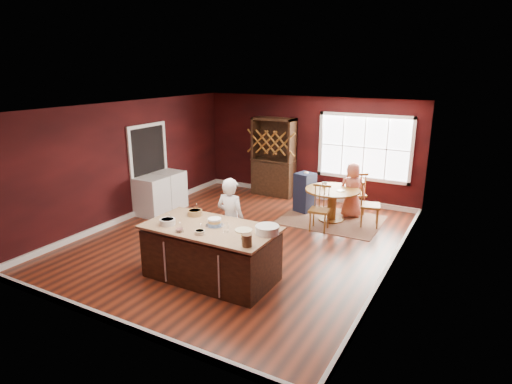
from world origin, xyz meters
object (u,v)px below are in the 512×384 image
high_chair (305,192)px  toddler (308,179)px  kitchen_island (211,254)px  baker (231,220)px  layer_cake (215,222)px  seated_woman (352,190)px  chair_south (320,208)px  hutch (274,157)px  dining_table (332,198)px  washer (152,196)px  chair_east (370,203)px  dryer (170,190)px  chair_north (355,192)px

high_chair → toddler: bearing=66.4°
kitchen_island → baker: 0.82m
layer_cake → seated_woman: 4.24m
chair_south → hutch: size_ratio=0.47×
baker → hutch: bearing=-71.5°
layer_cake → hutch: hutch is taller
high_chair → toddler: 0.32m
kitchen_island → high_chair: 3.96m
dining_table → washer: 4.24m
chair_east → chair_south: size_ratio=1.06×
high_chair → dryer: size_ratio=1.08×
chair_east → dining_table: bearing=78.6°
dining_table → washer: washer is taller
chair_south → chair_north: (0.35, 1.45, 0.03)m
chair_north → dryer: (-4.19, -1.80, -0.07)m
baker → toddler: (0.14, 3.29, 0.03)m
baker → washer: bearing=-20.0°
hutch → washer: size_ratio=2.29×
chair_north → hutch: bearing=-49.4°
seated_woman → dining_table: bearing=32.4°
kitchen_island → high_chair: high_chair is taller
chair_south → hutch: 2.91m
chair_north → hutch: size_ratio=0.50×
washer → dining_table: bearing=24.1°
high_chair → layer_cake: bearing=-73.4°
chair_north → toddler: chair_north is taller
chair_south → hutch: bearing=129.6°
dryer → toddler: bearing=24.8°
toddler → dining_table: bearing=-25.0°
chair_north → hutch: (-2.44, 0.50, 0.53)m
chair_south → chair_north: 1.49m
seated_woman → toddler: seated_woman is taller
kitchen_island → chair_north: size_ratio=2.07×
seated_woman → toddler: size_ratio=5.02×
hutch → chair_east: bearing=-21.2°
chair_south → hutch: (-2.09, 1.94, 0.56)m
chair_north → washer: (-4.19, -2.44, -0.07)m
chair_north → toddler: bearing=-19.1°
layer_cake → kitchen_island: bearing=-121.8°
baker → chair_north: 3.86m
layer_cake → chair_east: size_ratio=0.30×
chair_east → dryer: size_ratio=1.13×
chair_east → kitchen_island: bearing=140.5°
baker → seated_woman: baker is taller
chair_east → baker: bearing=134.4°
chair_north → washer: 4.85m
seated_woman → hutch: (-2.44, 0.74, 0.41)m
chair_north → toddler: 1.17m
high_chair → hutch: 1.70m
layer_cake → high_chair: (-0.02, 3.90, -0.48)m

